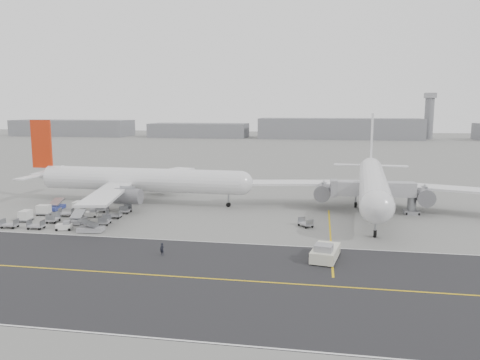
% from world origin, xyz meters
% --- Properties ---
extents(ground, '(700.00, 700.00, 0.00)m').
position_xyz_m(ground, '(0.00, 0.00, 0.00)').
color(ground, gray).
rests_on(ground, ground).
extents(taxiway, '(220.00, 59.00, 0.03)m').
position_xyz_m(taxiway, '(5.02, -17.98, 0.01)').
color(taxiway, '#272729').
rests_on(taxiway, ground).
extents(horizon_buildings, '(520.00, 28.00, 28.00)m').
position_xyz_m(horizon_buildings, '(30.00, 260.00, 0.00)').
color(horizon_buildings, slate).
rests_on(horizon_buildings, ground).
extents(control_tower, '(7.00, 7.00, 31.25)m').
position_xyz_m(control_tower, '(100.00, 265.00, 16.25)').
color(control_tower, slate).
rests_on(control_tower, ground).
extents(airliner_a, '(53.69, 53.04, 18.51)m').
position_xyz_m(airliner_a, '(-12.70, 25.31, 5.34)').
color(airliner_a, silver).
rests_on(airliner_a, ground).
extents(airliner_b, '(56.78, 57.59, 19.86)m').
position_xyz_m(airliner_b, '(39.03, 28.10, 5.72)').
color(airliner_b, silver).
rests_on(airliner_b, ground).
extents(pushback_tug, '(4.44, 9.15, 2.58)m').
position_xyz_m(pushback_tug, '(29.01, -7.93, 1.06)').
color(pushback_tug, beige).
rests_on(pushback_tug, ground).
extents(jet_bridge, '(17.70, 3.98, 6.66)m').
position_xyz_m(jet_bridge, '(38.90, 23.86, 4.65)').
color(jet_bridge, gray).
rests_on(jet_bridge, ground).
extents(gse_cluster, '(26.21, 25.46, 2.15)m').
position_xyz_m(gse_cluster, '(-18.71, 8.00, 0.00)').
color(gse_cluster, '#9A9A9F').
rests_on(gse_cluster, ground).
extents(stray_dolly, '(3.01, 3.18, 1.68)m').
position_xyz_m(stray_dolly, '(25.68, 10.19, 0.00)').
color(stray_dolly, silver).
rests_on(stray_dolly, ground).
extents(ground_crew_a, '(0.79, 0.65, 1.85)m').
position_xyz_m(ground_crew_a, '(5.67, -9.96, 0.92)').
color(ground_crew_a, black).
rests_on(ground_crew_a, ground).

